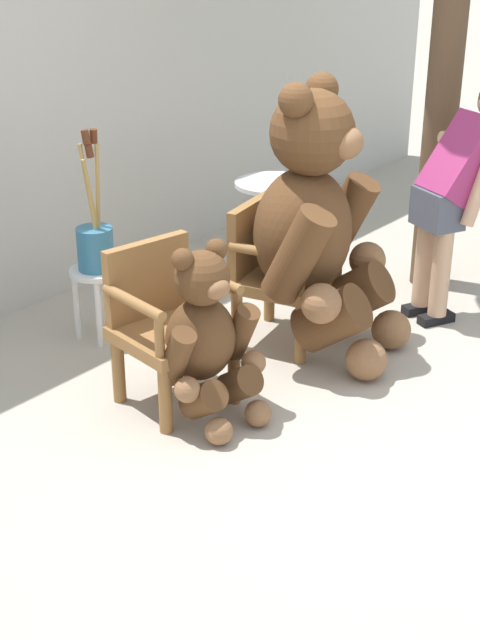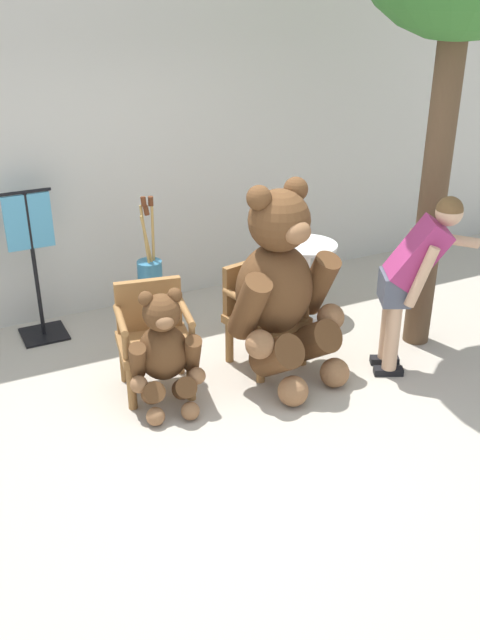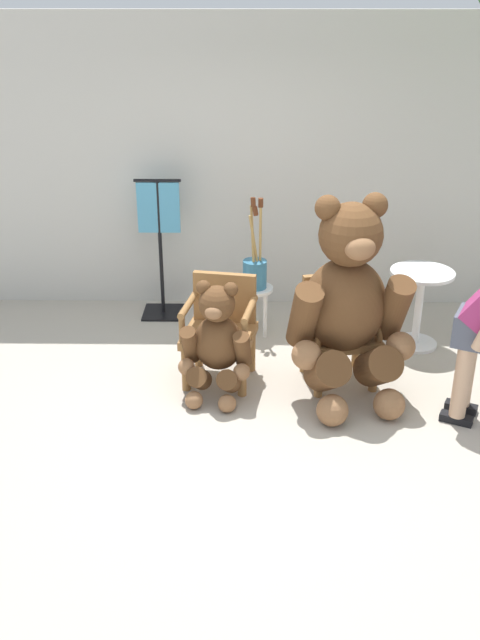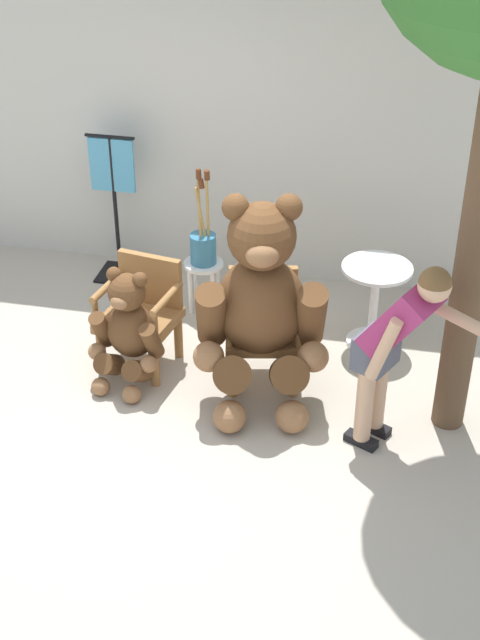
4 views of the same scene
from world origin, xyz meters
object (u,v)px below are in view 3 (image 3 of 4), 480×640
(teddy_bear_large, at_px, (348,303))
(teddy_bear_small, at_px, (217,342))
(wooden_chair_left, at_px, (221,326))
(round_side_table, at_px, (419,300))
(clothing_display_stand, at_px, (160,245))
(white_stool, at_px, (255,298))
(brush_bucket, at_px, (255,270))
(wooden_chair_right, at_px, (338,327))

(teddy_bear_large, xyz_separation_m, teddy_bear_small, (-1.01, -0.03, -0.33))
(wooden_chair_left, height_order, round_side_table, wooden_chair_left)
(teddy_bear_large, relative_size, round_side_table, 2.25)
(wooden_chair_left, distance_m, clothing_display_stand, 1.44)
(teddy_bear_large, relative_size, clothing_display_stand, 1.19)
(white_stool, height_order, round_side_table, round_side_table)
(brush_bucket, distance_m, round_side_table, 1.50)
(white_stool, bearing_deg, round_side_table, -9.35)
(round_side_table, bearing_deg, clothing_display_stand, 164.39)
(teddy_bear_small, xyz_separation_m, round_side_table, (1.77, 0.90, -0.02))
(teddy_bear_large, distance_m, brush_bucket, 1.33)
(teddy_bear_small, height_order, clothing_display_stand, clothing_display_stand)
(clothing_display_stand, bearing_deg, brush_bucket, -24.93)
(wooden_chair_left, distance_m, wooden_chair_right, 0.96)
(white_stool, bearing_deg, teddy_bear_small, -104.75)
(wooden_chair_right, xyz_separation_m, teddy_bear_large, (0.03, -0.27, 0.33))
(wooden_chair_right, relative_size, round_side_table, 1.19)
(wooden_chair_left, relative_size, teddy_bear_large, 0.53)
(brush_bucket, bearing_deg, wooden_chair_left, -108.38)
(wooden_chair_right, xyz_separation_m, round_side_table, (0.79, 0.61, -0.01))
(teddy_bear_small, bearing_deg, wooden_chair_right, 16.62)
(wooden_chair_left, bearing_deg, round_side_table, 19.16)
(wooden_chair_right, relative_size, clothing_display_stand, 0.63)
(teddy_bear_small, bearing_deg, brush_bucket, 75.19)
(teddy_bear_large, height_order, brush_bucket, teddy_bear_large)
(wooden_chair_right, xyz_separation_m, clothing_display_stand, (-1.58, 1.27, 0.26))
(round_side_table, distance_m, clothing_display_stand, 2.48)
(teddy_bear_large, distance_m, round_side_table, 1.21)
(wooden_chair_right, bearing_deg, teddy_bear_large, -83.46)
(white_stool, height_order, clothing_display_stand, clothing_display_stand)
(brush_bucket, relative_size, clothing_display_stand, 0.62)
(round_side_table, bearing_deg, brush_bucket, 170.67)
(round_side_table, xyz_separation_m, clothing_display_stand, (-2.38, 0.66, 0.27))
(teddy_bear_small, relative_size, white_stool, 2.07)
(teddy_bear_large, relative_size, teddy_bear_small, 1.70)
(round_side_table, bearing_deg, teddy_bear_small, -153.05)
(wooden_chair_right, height_order, teddy_bear_small, teddy_bear_small)
(teddy_bear_small, bearing_deg, teddy_bear_large, 1.45)
(white_stool, relative_size, round_side_table, 0.64)
(brush_bucket, bearing_deg, wooden_chair_right, -51.54)
(teddy_bear_large, relative_size, brush_bucket, 1.90)
(wooden_chair_left, distance_m, white_stool, 0.90)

